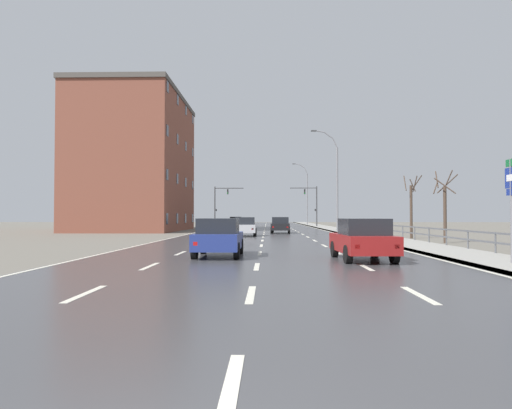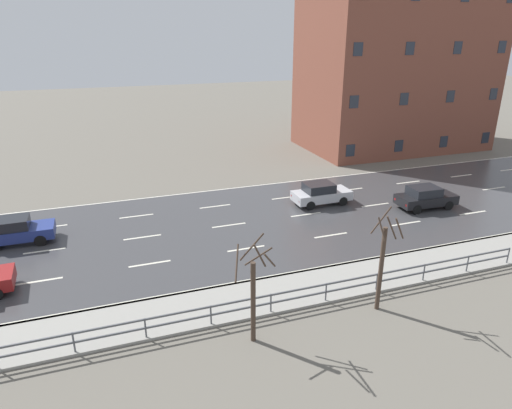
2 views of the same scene
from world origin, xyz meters
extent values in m
cube|color=#666056|center=(0.00, 48.00, -0.06)|extent=(160.00, 160.00, 0.12)
cube|color=#3D3D3F|center=(0.00, 60.00, 0.01)|extent=(14.00, 120.00, 0.02)
cube|color=beige|center=(-3.50, 7.40, 0.02)|extent=(0.16, 2.20, 0.01)
cube|color=beige|center=(-3.50, 12.80, 0.02)|extent=(0.16, 2.20, 0.01)
cube|color=beige|center=(-3.50, 18.20, 0.02)|extent=(0.16, 2.20, 0.01)
cube|color=beige|center=(-3.50, 23.60, 0.02)|extent=(0.16, 2.20, 0.01)
cube|color=beige|center=(-3.50, 29.00, 0.02)|extent=(0.16, 2.20, 0.01)
cube|color=beige|center=(-3.50, 34.40, 0.02)|extent=(0.16, 2.20, 0.01)
cube|color=beige|center=(-3.50, 39.80, 0.02)|extent=(0.16, 2.20, 0.01)
cube|color=beige|center=(-3.50, 45.20, 0.02)|extent=(0.16, 2.20, 0.01)
cube|color=beige|center=(-3.50, 50.60, 0.02)|extent=(0.16, 2.20, 0.01)
cube|color=beige|center=(-3.50, 56.00, 0.02)|extent=(0.16, 2.20, 0.01)
cube|color=beige|center=(-3.50, 61.40, 0.02)|extent=(0.16, 2.20, 0.01)
cube|color=beige|center=(-3.50, 66.80, 0.02)|extent=(0.16, 2.20, 0.01)
cube|color=beige|center=(-3.50, 72.20, 0.02)|extent=(0.16, 2.20, 0.01)
cube|color=beige|center=(-3.50, 77.60, 0.02)|extent=(0.16, 2.20, 0.01)
cube|color=beige|center=(-3.50, 83.00, 0.02)|extent=(0.16, 2.20, 0.01)
cube|color=beige|center=(-3.50, 88.40, 0.02)|extent=(0.16, 2.20, 0.01)
cube|color=beige|center=(-3.50, 93.80, 0.02)|extent=(0.16, 2.20, 0.01)
cube|color=beige|center=(-3.50, 99.20, 0.02)|extent=(0.16, 2.20, 0.01)
cube|color=beige|center=(-3.50, 104.60, 0.02)|extent=(0.16, 2.20, 0.01)
cube|color=beige|center=(-3.50, 110.00, 0.02)|extent=(0.16, 2.20, 0.01)
cube|color=beige|center=(-3.50, 115.40, 0.02)|extent=(0.16, 2.20, 0.01)
cube|color=beige|center=(0.00, 2.00, 0.02)|extent=(0.16, 2.20, 0.01)
cube|color=beige|center=(0.00, 7.40, 0.02)|extent=(0.16, 2.20, 0.01)
cube|color=beige|center=(0.00, 12.80, 0.02)|extent=(0.16, 2.20, 0.01)
cube|color=beige|center=(0.00, 18.20, 0.02)|extent=(0.16, 2.20, 0.01)
cube|color=beige|center=(0.00, 23.60, 0.02)|extent=(0.16, 2.20, 0.01)
cube|color=beige|center=(0.00, 29.00, 0.02)|extent=(0.16, 2.20, 0.01)
cube|color=beige|center=(0.00, 34.40, 0.02)|extent=(0.16, 2.20, 0.01)
cube|color=beige|center=(0.00, 39.80, 0.02)|extent=(0.16, 2.20, 0.01)
cube|color=beige|center=(0.00, 45.20, 0.02)|extent=(0.16, 2.20, 0.01)
cube|color=beige|center=(0.00, 50.60, 0.02)|extent=(0.16, 2.20, 0.01)
cube|color=beige|center=(0.00, 56.00, 0.02)|extent=(0.16, 2.20, 0.01)
cube|color=beige|center=(0.00, 61.40, 0.02)|extent=(0.16, 2.20, 0.01)
cube|color=beige|center=(0.00, 66.80, 0.02)|extent=(0.16, 2.20, 0.01)
cube|color=beige|center=(0.00, 72.20, 0.02)|extent=(0.16, 2.20, 0.01)
cube|color=beige|center=(0.00, 77.60, 0.02)|extent=(0.16, 2.20, 0.01)
cube|color=beige|center=(0.00, 83.00, 0.02)|extent=(0.16, 2.20, 0.01)
cube|color=beige|center=(0.00, 88.40, 0.02)|extent=(0.16, 2.20, 0.01)
cube|color=beige|center=(0.00, 93.80, 0.02)|extent=(0.16, 2.20, 0.01)
cube|color=beige|center=(0.00, 99.20, 0.02)|extent=(0.16, 2.20, 0.01)
cube|color=beige|center=(0.00, 104.60, 0.02)|extent=(0.16, 2.20, 0.01)
cube|color=beige|center=(0.00, 110.00, 0.02)|extent=(0.16, 2.20, 0.01)
cube|color=beige|center=(0.00, 115.40, 0.02)|extent=(0.16, 2.20, 0.01)
cube|color=beige|center=(3.50, 7.40, 0.02)|extent=(0.16, 2.20, 0.01)
cube|color=beige|center=(3.50, 12.80, 0.02)|extent=(0.16, 2.20, 0.01)
cube|color=beige|center=(3.50, 18.20, 0.02)|extent=(0.16, 2.20, 0.01)
cube|color=beige|center=(3.50, 23.60, 0.02)|extent=(0.16, 2.20, 0.01)
cube|color=beige|center=(3.50, 29.00, 0.02)|extent=(0.16, 2.20, 0.01)
cube|color=beige|center=(3.50, 34.40, 0.02)|extent=(0.16, 2.20, 0.01)
cube|color=beige|center=(3.50, 39.80, 0.02)|extent=(0.16, 2.20, 0.01)
cube|color=beige|center=(3.50, 45.20, 0.02)|extent=(0.16, 2.20, 0.01)
cube|color=beige|center=(3.50, 50.60, 0.02)|extent=(0.16, 2.20, 0.01)
cube|color=beige|center=(3.50, 56.00, 0.02)|extent=(0.16, 2.20, 0.01)
cube|color=beige|center=(3.50, 61.40, 0.02)|extent=(0.16, 2.20, 0.01)
cube|color=beige|center=(3.50, 66.80, 0.02)|extent=(0.16, 2.20, 0.01)
cube|color=beige|center=(3.50, 72.20, 0.02)|extent=(0.16, 2.20, 0.01)
cube|color=beige|center=(3.50, 77.60, 0.02)|extent=(0.16, 2.20, 0.01)
cube|color=beige|center=(3.50, 83.00, 0.02)|extent=(0.16, 2.20, 0.01)
cube|color=beige|center=(3.50, 88.40, 0.02)|extent=(0.16, 2.20, 0.01)
cube|color=beige|center=(3.50, 93.80, 0.02)|extent=(0.16, 2.20, 0.01)
cube|color=beige|center=(3.50, 99.20, 0.02)|extent=(0.16, 2.20, 0.01)
cube|color=beige|center=(3.50, 104.60, 0.02)|extent=(0.16, 2.20, 0.01)
cube|color=beige|center=(3.50, 110.00, 0.02)|extent=(0.16, 2.20, 0.01)
cube|color=beige|center=(3.50, 115.40, 0.02)|extent=(0.16, 2.20, 0.01)
cube|color=beige|center=(6.85, 60.00, 0.02)|extent=(0.16, 120.00, 0.01)
cube|color=beige|center=(-6.85, 60.00, 0.02)|extent=(0.16, 120.00, 0.01)
cube|color=gray|center=(8.50, 60.00, 0.06)|extent=(3.00, 120.00, 0.12)
cube|color=slate|center=(7.08, 60.00, 0.06)|extent=(0.16, 120.00, 0.12)
cube|color=#515459|center=(9.85, 24.02, 0.95)|extent=(0.06, 34.82, 0.08)
cube|color=#515459|center=(9.85, 24.02, 0.55)|extent=(0.06, 34.82, 0.08)
cylinder|color=#515459|center=(9.85, 17.33, 0.50)|extent=(0.07, 0.07, 1.00)
cylinder|color=#515459|center=(9.85, 20.00, 0.50)|extent=(0.07, 0.07, 1.00)
cylinder|color=#515459|center=(9.85, 22.68, 0.50)|extent=(0.07, 0.07, 1.00)
cylinder|color=#515459|center=(9.85, 25.36, 0.50)|extent=(0.07, 0.07, 1.00)
cylinder|color=#515459|center=(9.85, 28.04, 0.50)|extent=(0.07, 0.07, 1.00)
cylinder|color=#515459|center=(9.85, 30.72, 0.50)|extent=(0.07, 0.07, 1.00)
cylinder|color=#515459|center=(9.85, 33.40, 0.50)|extent=(0.07, 0.07, 1.00)
cylinder|color=#515459|center=(9.85, 36.07, 0.50)|extent=(0.07, 0.07, 1.00)
cylinder|color=#515459|center=(9.85, 38.75, 0.50)|extent=(0.07, 0.07, 1.00)
cylinder|color=#515459|center=(9.85, 41.43, 0.50)|extent=(0.07, 0.07, 1.00)
cylinder|color=slate|center=(7.60, 46.36, 4.41)|extent=(0.20, 0.20, 8.83)
cylinder|color=slate|center=(7.37, 46.36, 9.32)|extent=(0.56, 0.11, 1.03)
cylinder|color=slate|center=(6.69, 46.36, 10.13)|extent=(0.95, 0.11, 0.71)
cylinder|color=slate|center=(5.71, 46.36, 10.53)|extent=(1.09, 0.11, 0.30)
cube|color=#333335|center=(5.18, 46.36, 10.58)|extent=(0.56, 0.24, 0.12)
cylinder|color=slate|center=(7.60, 83.33, 4.75)|extent=(0.20, 0.20, 9.50)
cylinder|color=slate|center=(7.37, 83.33, 9.99)|extent=(0.56, 0.11, 1.03)
cylinder|color=slate|center=(6.70, 83.33, 10.80)|extent=(0.95, 0.11, 0.71)
cylinder|color=slate|center=(5.72, 83.33, 11.20)|extent=(1.09, 0.11, 0.30)
cube|color=#333335|center=(5.19, 83.33, 11.24)|extent=(0.56, 0.24, 0.12)
cylinder|color=slate|center=(8.40, 13.18, 1.79)|extent=(0.09, 0.09, 3.58)
cube|color=#146633|center=(8.38, 13.18, 3.43)|extent=(0.03, 0.56, 0.24)
cube|color=navy|center=(8.38, 13.18, 2.93)|extent=(0.03, 0.68, 0.68)
cube|color=white|center=(8.36, 13.18, 2.93)|extent=(0.01, 0.44, 0.22)
cube|color=navy|center=(8.38, 13.18, 2.46)|extent=(0.03, 0.52, 0.22)
cylinder|color=#38383A|center=(7.90, 69.68, 3.12)|extent=(0.18, 0.18, 6.25)
cylinder|color=#38383A|center=(5.86, 69.68, 6.00)|extent=(4.09, 0.12, 0.12)
cube|color=black|center=(6.06, 69.68, 5.45)|extent=(0.20, 0.28, 0.80)
sphere|color=#2D2D2D|center=(6.06, 69.53, 5.71)|extent=(0.14, 0.14, 0.14)
sphere|color=#2D2D2D|center=(6.06, 69.53, 5.45)|extent=(0.14, 0.14, 0.14)
sphere|color=green|center=(6.06, 69.53, 5.19)|extent=(0.14, 0.14, 0.14)
cube|color=black|center=(7.68, 69.63, 2.60)|extent=(0.18, 0.12, 0.32)
cylinder|color=#38383A|center=(-7.90, 70.45, 3.14)|extent=(0.18, 0.18, 6.28)
cylinder|color=#38383A|center=(-5.65, 70.45, 6.03)|extent=(4.50, 0.12, 0.12)
cube|color=black|center=(-5.88, 70.45, 5.48)|extent=(0.20, 0.28, 0.80)
sphere|color=#2D2D2D|center=(-5.88, 70.30, 5.74)|extent=(0.14, 0.14, 0.14)
sphere|color=#2D2D2D|center=(-5.88, 70.30, 5.48)|extent=(0.14, 0.14, 0.14)
sphere|color=green|center=(-5.88, 70.30, 5.22)|extent=(0.14, 0.14, 0.14)
cube|color=black|center=(-7.68, 70.40, 2.60)|extent=(0.18, 0.12, 0.32)
cube|color=navy|center=(-1.64, 16.70, 0.65)|extent=(1.76, 4.10, 0.64)
cube|color=black|center=(-1.64, 16.45, 1.27)|extent=(1.56, 2.00, 0.60)
cube|color=slate|center=(-1.64, 17.40, 1.25)|extent=(1.40, 0.08, 0.51)
cylinder|color=black|center=(-0.83, 17.97, 0.33)|extent=(0.22, 0.66, 0.66)
cylinder|color=black|center=(-2.45, 17.97, 0.33)|extent=(0.22, 0.66, 0.66)
cylinder|color=black|center=(-0.83, 15.43, 0.33)|extent=(0.22, 0.66, 0.66)
cylinder|color=black|center=(-2.45, 15.43, 0.33)|extent=(0.22, 0.66, 0.66)
cube|color=red|center=(-2.30, 14.67, 0.65)|extent=(0.16, 0.04, 0.14)
cube|color=red|center=(-0.98, 14.67, 0.65)|extent=(0.16, 0.04, 0.14)
cube|color=maroon|center=(3.90, 15.20, 0.65)|extent=(1.93, 4.17, 0.64)
cube|color=black|center=(3.91, 14.95, 1.27)|extent=(1.64, 2.06, 0.60)
cube|color=slate|center=(3.87, 15.90, 1.25)|extent=(1.41, 0.14, 0.51)
cylinder|color=black|center=(4.65, 16.50, 0.33)|extent=(0.25, 0.67, 0.66)
cylinder|color=black|center=(3.03, 16.43, 0.33)|extent=(0.25, 0.67, 0.66)
cylinder|color=black|center=(4.76, 13.96, 0.33)|extent=(0.25, 0.67, 0.66)
cylinder|color=black|center=(3.14, 13.89, 0.33)|extent=(0.25, 0.67, 0.66)
cube|color=red|center=(3.32, 13.14, 0.65)|extent=(0.16, 0.05, 0.14)
cube|color=red|center=(4.64, 13.20, 0.65)|extent=(0.16, 0.05, 0.14)
cube|color=#B7B7BC|center=(-1.51, 36.29, 0.65)|extent=(1.79, 4.11, 0.64)
cube|color=black|center=(-1.50, 36.04, 1.27)|extent=(1.58, 2.01, 0.60)
cube|color=slate|center=(-1.51, 36.99, 1.25)|extent=(1.40, 0.09, 0.51)
cylinder|color=black|center=(-0.71, 37.57, 0.33)|extent=(0.23, 0.66, 0.66)
cylinder|color=black|center=(-2.33, 37.56, 0.33)|extent=(0.23, 0.66, 0.66)
cylinder|color=black|center=(-0.69, 35.03, 0.33)|extent=(0.23, 0.66, 0.66)
cylinder|color=black|center=(-2.31, 35.02, 0.33)|extent=(0.23, 0.66, 0.66)
cube|color=red|center=(-2.15, 34.26, 0.65)|extent=(0.16, 0.04, 0.14)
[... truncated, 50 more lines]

